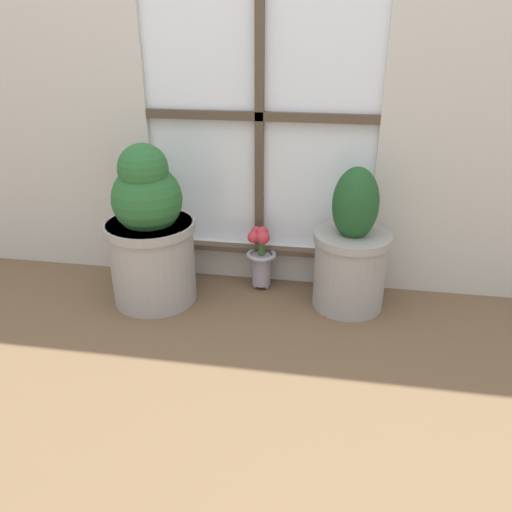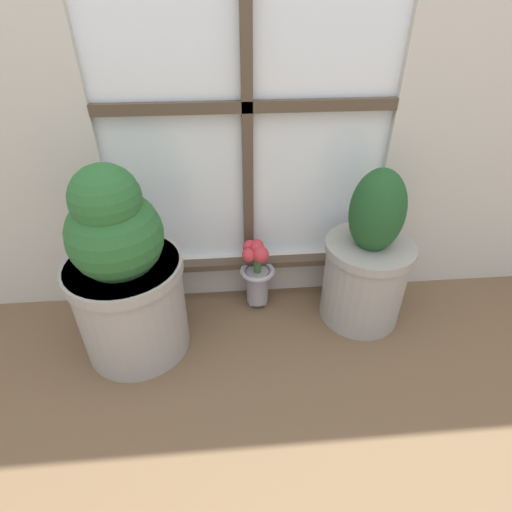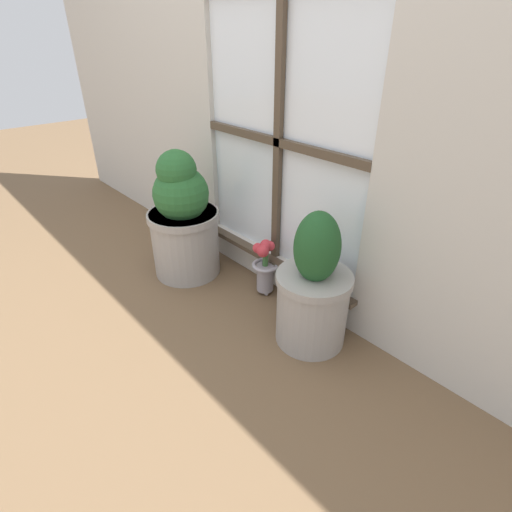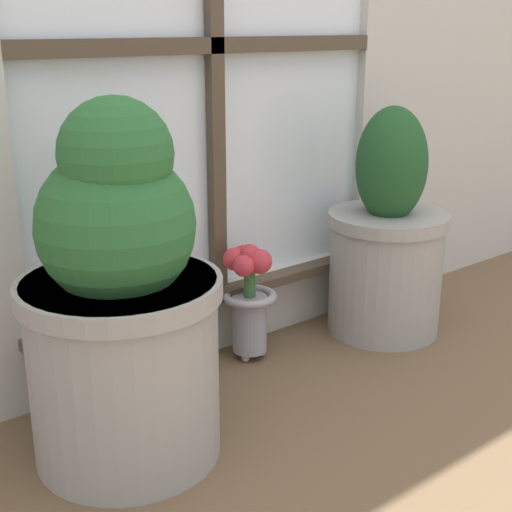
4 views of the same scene
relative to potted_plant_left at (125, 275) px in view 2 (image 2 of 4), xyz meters
name	(u,v)px [view 2 (image 2 of 4)]	position (x,y,z in m)	size (l,w,h in m)	color
ground_plane	(261,396)	(0.41, -0.26, -0.30)	(10.00, 10.00, 0.00)	brown
potted_plant_left	(125,275)	(0.00, 0.00, 0.00)	(0.37, 0.37, 0.67)	#9E9993
potted_plant_right	(367,262)	(0.81, 0.09, -0.06)	(0.31, 0.31, 0.59)	#9E9993
flower_vase	(257,271)	(0.43, 0.18, -0.14)	(0.13, 0.13, 0.29)	#99939E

